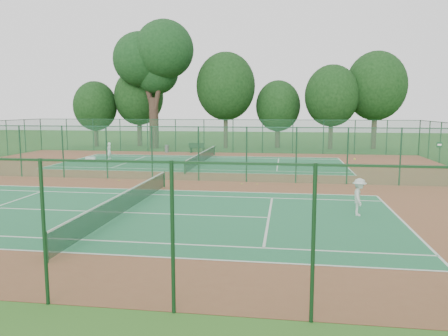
{
  "coord_description": "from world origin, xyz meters",
  "views": [
    {
      "loc": [
        7.09,
        -27.15,
        4.62
      ],
      "look_at": [
        3.95,
        -5.31,
        1.6
      ],
      "focal_mm": 35.0,
      "sensor_mm": 36.0,
      "label": 1
    }
  ],
  "objects_px": {
    "player_near": "(359,197)",
    "trash_bin": "(167,149)",
    "player_far": "(109,151)",
    "kit_bag": "(91,159)",
    "bench": "(197,148)",
    "big_tree": "(154,58)"
  },
  "relations": [
    {
      "from": "player_near",
      "to": "trash_bin",
      "type": "distance_m",
      "value": 29.76
    },
    {
      "from": "player_far",
      "to": "kit_bag",
      "type": "xyz_separation_m",
      "value": [
        -1.41,
        -0.83,
        -0.62
      ]
    },
    {
      "from": "player_near",
      "to": "kit_bag",
      "type": "relative_size",
      "value": 1.91
    },
    {
      "from": "bench",
      "to": "big_tree",
      "type": "height_order",
      "value": "big_tree"
    },
    {
      "from": "trash_bin",
      "to": "kit_bag",
      "type": "relative_size",
      "value": 0.92
    },
    {
      "from": "trash_bin",
      "to": "bench",
      "type": "bearing_deg",
      "value": -0.42
    },
    {
      "from": "player_near",
      "to": "trash_bin",
      "type": "relative_size",
      "value": 2.07
    },
    {
      "from": "kit_bag",
      "to": "player_near",
      "type": "bearing_deg",
      "value": -43.98
    },
    {
      "from": "player_far",
      "to": "big_tree",
      "type": "xyz_separation_m",
      "value": [
        0.73,
        11.88,
        9.49
      ]
    },
    {
      "from": "player_far",
      "to": "kit_bag",
      "type": "height_order",
      "value": "player_far"
    },
    {
      "from": "big_tree",
      "to": "trash_bin",
      "type": "bearing_deg",
      "value": -61.25
    },
    {
      "from": "bench",
      "to": "big_tree",
      "type": "xyz_separation_m",
      "value": [
        -5.97,
        4.99,
        9.72
      ]
    },
    {
      "from": "kit_bag",
      "to": "big_tree",
      "type": "relative_size",
      "value": 0.06
    },
    {
      "from": "player_far",
      "to": "bench",
      "type": "height_order",
      "value": "player_far"
    },
    {
      "from": "player_far",
      "to": "trash_bin",
      "type": "relative_size",
      "value": 1.95
    },
    {
      "from": "player_far",
      "to": "trash_bin",
      "type": "bearing_deg",
      "value": 161.46
    },
    {
      "from": "player_near",
      "to": "big_tree",
      "type": "height_order",
      "value": "big_tree"
    },
    {
      "from": "player_far",
      "to": "bench",
      "type": "bearing_deg",
      "value": 143.8
    },
    {
      "from": "trash_bin",
      "to": "big_tree",
      "type": "xyz_separation_m",
      "value": [
        -2.72,
        4.96,
        9.87
      ]
    },
    {
      "from": "player_near",
      "to": "bench",
      "type": "xyz_separation_m",
      "value": [
        -12.37,
        25.3,
        -0.28
      ]
    },
    {
      "from": "bench",
      "to": "big_tree",
      "type": "bearing_deg",
      "value": 147.3
    },
    {
      "from": "player_near",
      "to": "bench",
      "type": "height_order",
      "value": "player_near"
    }
  ]
}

